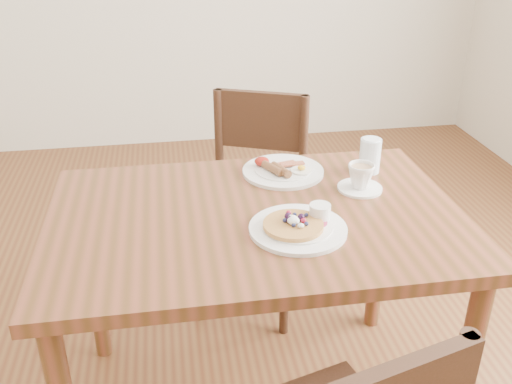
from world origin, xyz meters
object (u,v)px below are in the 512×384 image
Objects in this scene: breakfast_plate at (282,170)px; teacup_saucer at (361,178)px; chair_far at (254,193)px; dining_table at (256,243)px; water_glass at (370,156)px; pancake_plate at (299,226)px.

teacup_saucer reaches higher than breakfast_plate.
chair_far is at bearing 95.74° from breakfast_plate.
dining_table is 0.50m from water_glass.
pancake_plate is 0.37m from breakfast_plate.
dining_table is 0.19m from pancake_plate.
water_glass is at bearing -6.54° from breakfast_plate.
breakfast_plate is (0.03, 0.37, -0.00)m from pancake_plate.
dining_table is at bearing 132.11° from pancake_plate.
chair_far is 3.26× the size of pancake_plate.
teacup_saucer is at bearing -120.31° from water_glass.
chair_far is 0.79m from pancake_plate.
breakfast_plate is at bearing 63.40° from dining_table.
teacup_saucer is (0.25, 0.21, 0.02)m from pancake_plate.
breakfast_plate is (0.13, 0.26, 0.11)m from dining_table.
teacup_saucer is (0.22, -0.16, 0.03)m from breakfast_plate.
water_glass is (0.07, 0.12, 0.02)m from teacup_saucer.
breakfast_plate is 0.27m from teacup_saucer.
chair_far is at bearing 129.14° from water_glass.
water_glass is (0.33, -0.40, 0.31)m from chair_far.
teacup_saucer is at bearing -35.73° from breakfast_plate.
pancake_plate is 0.47m from water_glass.
pancake_plate is (0.01, -0.74, 0.27)m from chair_far.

